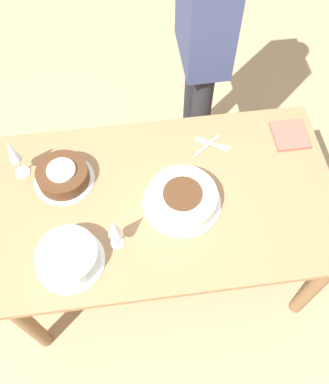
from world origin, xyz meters
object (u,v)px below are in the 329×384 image
object	(u,v)px
cake_center_white	(182,198)
person_cutting	(205,20)
wine_glass_near	(114,229)
cake_front_chocolate	(63,175)
cake_back_decorated	(68,257)
wine_glass_far	(12,152)

from	to	relation	value
cake_center_white	person_cutting	bearing A→B (deg)	-105.51
wine_glass_near	person_cutting	size ratio (longest dim) A/B	0.11
cake_front_chocolate	wine_glass_near	size ratio (longest dim) A/B	1.36
cake_back_decorated	wine_glass_far	xyz separation A→B (m)	(0.21, -0.46, 0.11)
cake_center_white	wine_glass_far	xyz separation A→B (m)	(0.69, -0.25, 0.12)
cake_center_white	cake_back_decorated	distance (m)	0.53
cake_back_decorated	cake_center_white	bearing A→B (deg)	-156.73
wine_glass_far	cake_center_white	bearing A→B (deg)	160.22
wine_glass_far	cake_front_chocolate	bearing A→B (deg)	160.92
wine_glass_far	person_cutting	size ratio (longest dim) A/B	0.13
cake_front_chocolate	wine_glass_far	size ratio (longest dim) A/B	1.16
cake_center_white	cake_back_decorated	world-z (taller)	cake_back_decorated
wine_glass_far	cake_back_decorated	bearing A→B (deg)	114.19
cake_front_chocolate	wine_glass_near	distance (m)	0.41
cake_front_chocolate	wine_glass_far	world-z (taller)	wine_glass_far
cake_center_white	cake_front_chocolate	world-z (taller)	cake_front_chocolate
wine_glass_near	wine_glass_far	xyz separation A→B (m)	(0.40, -0.40, 0.02)
cake_back_decorated	person_cutting	bearing A→B (deg)	-125.07
cake_front_chocolate	cake_back_decorated	distance (m)	0.39
cake_front_chocolate	cake_center_white	bearing A→B (deg)	159.96
cake_front_chocolate	cake_back_decorated	xyz separation A→B (m)	(-0.02, 0.39, 0.01)
cake_front_chocolate	person_cutting	world-z (taller)	person_cutting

